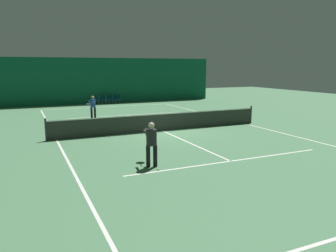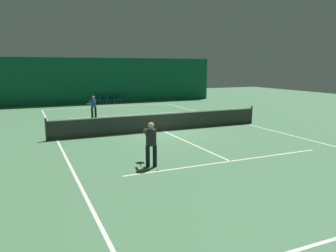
% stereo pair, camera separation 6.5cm
% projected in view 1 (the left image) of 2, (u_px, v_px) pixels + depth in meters
% --- Properties ---
extents(ground_plane, '(60.00, 60.00, 0.00)m').
position_uv_depth(ground_plane, '(162.00, 131.00, 17.84)').
color(ground_plane, '#4C7F56').
extents(backdrop_curtain, '(23.00, 0.12, 4.26)m').
position_uv_depth(backdrop_curtain, '(100.00, 81.00, 30.75)').
color(backdrop_curtain, '#0F5138').
rests_on(backdrop_curtain, ground).
extents(court_line_baseline_far, '(11.00, 0.10, 0.00)m').
position_uv_depth(court_line_baseline_far, '(108.00, 107.00, 28.51)').
color(court_line_baseline_far, white).
rests_on(court_line_baseline_far, ground).
extents(court_line_service_far, '(8.25, 0.10, 0.00)m').
position_uv_depth(court_line_service_far, '(127.00, 115.00, 23.58)').
color(court_line_service_far, white).
rests_on(court_line_service_far, ground).
extents(court_line_service_near, '(8.25, 0.10, 0.00)m').
position_uv_depth(court_line_service_near, '(231.00, 161.00, 12.10)').
color(court_line_service_near, white).
rests_on(court_line_service_near, ground).
extents(court_line_sideline_left, '(0.10, 23.80, 0.00)m').
position_uv_depth(court_line_sideline_left, '(57.00, 140.00, 15.62)').
color(court_line_sideline_left, white).
rests_on(court_line_sideline_left, ground).
extents(court_line_sideline_right, '(0.10, 23.80, 0.00)m').
position_uv_depth(court_line_sideline_right, '(245.00, 124.00, 20.07)').
color(court_line_sideline_right, white).
rests_on(court_line_sideline_right, ground).
extents(court_line_centre, '(0.10, 12.80, 0.00)m').
position_uv_depth(court_line_centre, '(162.00, 131.00, 17.84)').
color(court_line_centre, white).
rests_on(court_line_centre, ground).
extents(tennis_net, '(12.00, 0.10, 1.07)m').
position_uv_depth(tennis_net, '(162.00, 122.00, 17.75)').
color(tennis_net, '#2D332D').
rests_on(tennis_net, ground).
extents(player_near, '(0.65, 1.36, 1.58)m').
position_uv_depth(player_near, '(151.00, 141.00, 11.31)').
color(player_near, black).
rests_on(player_near, ground).
extents(player_far, '(0.92, 1.28, 1.51)m').
position_uv_depth(player_far, '(93.00, 105.00, 22.07)').
color(player_far, black).
rests_on(player_far, ground).
extents(courtside_chair_0, '(0.44, 0.44, 0.84)m').
position_uv_depth(courtside_chair_0, '(97.00, 99.00, 30.37)').
color(courtside_chair_0, '#99999E').
rests_on(courtside_chair_0, ground).
extents(courtside_chair_1, '(0.44, 0.44, 0.84)m').
position_uv_depth(courtside_chair_1, '(104.00, 99.00, 30.64)').
color(courtside_chair_1, '#99999E').
rests_on(courtside_chair_1, ground).
extents(courtside_chair_2, '(0.44, 0.44, 0.84)m').
position_uv_depth(courtside_chair_2, '(112.00, 98.00, 30.92)').
color(courtside_chair_2, '#99999E').
rests_on(courtside_chair_2, ground).
extents(courtside_chair_3, '(0.44, 0.44, 0.84)m').
position_uv_depth(courtside_chair_3, '(118.00, 98.00, 31.19)').
color(courtside_chair_3, '#99999E').
rests_on(courtside_chair_3, ground).
extents(tennis_ball, '(0.07, 0.07, 0.07)m').
position_uv_depth(tennis_ball, '(158.00, 169.00, 11.03)').
color(tennis_ball, '#D1DB33').
rests_on(tennis_ball, ground).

